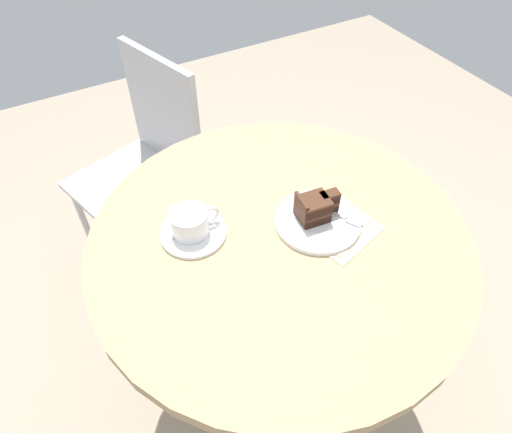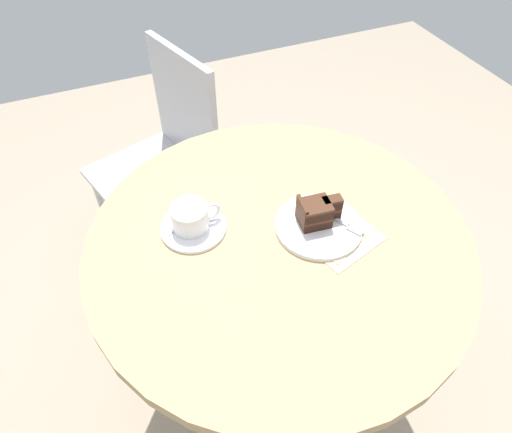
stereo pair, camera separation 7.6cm
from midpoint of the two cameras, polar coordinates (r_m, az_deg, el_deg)
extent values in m
cube|color=gray|center=(1.68, 3.26, -19.74)|extent=(4.40, 4.40, 0.01)
cylinder|color=tan|center=(1.05, 4.94, -3.23)|extent=(0.88, 0.88, 0.03)
cylinder|color=silver|center=(1.35, 3.94, -13.35)|extent=(0.07, 0.07, 0.70)
cylinder|color=silver|center=(1.67, 3.29, -19.54)|extent=(0.39, 0.39, 0.02)
cylinder|color=white|center=(1.05, -5.80, -1.48)|extent=(0.15, 0.15, 0.01)
cylinder|color=white|center=(1.03, -6.19, -0.17)|extent=(0.09, 0.09, 0.06)
cylinder|color=beige|center=(1.01, -6.32, 0.92)|extent=(0.08, 0.08, 0.00)
torus|color=white|center=(1.04, -3.61, 0.60)|extent=(0.05, 0.01, 0.05)
cube|color=silver|center=(1.06, -7.77, -0.73)|extent=(0.06, 0.07, 0.00)
ellipsoid|color=silver|center=(1.09, -6.64, 1.18)|extent=(0.02, 0.02, 0.00)
cylinder|color=white|center=(1.06, 9.85, -1.28)|extent=(0.20, 0.20, 0.01)
cube|color=black|center=(1.05, 9.21, -0.19)|extent=(0.07, 0.07, 0.02)
cube|color=black|center=(1.07, 11.29, 0.27)|extent=(0.05, 0.03, 0.02)
cube|color=#422314|center=(1.04, 9.30, 0.37)|extent=(0.07, 0.07, 0.01)
cube|color=#422314|center=(1.06, 11.40, 0.83)|extent=(0.05, 0.03, 0.01)
cube|color=black|center=(1.03, 9.40, 0.95)|extent=(0.07, 0.07, 0.02)
cube|color=black|center=(1.05, 11.52, 1.40)|extent=(0.05, 0.03, 0.02)
cube|color=#422314|center=(1.02, 9.50, 1.53)|extent=(0.07, 0.07, 0.01)
cube|color=#422314|center=(1.04, 11.64, 1.98)|extent=(0.05, 0.03, 0.01)
cube|color=#422314|center=(1.03, 7.83, 0.30)|extent=(0.01, 0.06, 0.07)
cube|color=silver|center=(1.08, 10.84, 0.14)|extent=(0.06, 0.10, 0.00)
cube|color=silver|center=(1.06, 14.33, -1.64)|extent=(0.04, 0.04, 0.00)
cube|color=beige|center=(1.06, 12.15, -2.28)|extent=(0.20, 0.20, 0.00)
cube|color=beige|center=(1.06, 11.39, -1.59)|extent=(0.19, 0.19, 0.00)
cylinder|color=#BCBCC1|center=(1.92, -17.32, 0.33)|extent=(0.02, 0.02, 0.42)
cylinder|color=#BCBCC1|center=(1.71, -12.37, -5.66)|extent=(0.02, 0.02, 0.42)
cylinder|color=#BCBCC1|center=(2.01, -9.31, 4.61)|extent=(0.02, 0.02, 0.42)
cylinder|color=#BCBCC1|center=(1.81, -3.70, -0.59)|extent=(0.02, 0.02, 0.42)
cube|color=#BCBCC1|center=(1.70, -11.71, 4.96)|extent=(0.47, 0.47, 0.02)
cube|color=#BCBCC1|center=(1.64, -7.58, 13.35)|extent=(0.13, 0.35, 0.42)
camera|label=1|loc=(0.04, -87.88, 2.24)|focal=32.00mm
camera|label=2|loc=(0.04, 92.12, -2.24)|focal=32.00mm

